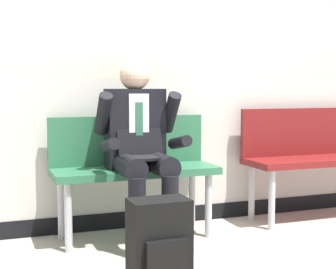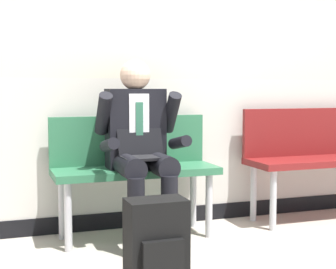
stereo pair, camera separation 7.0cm
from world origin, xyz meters
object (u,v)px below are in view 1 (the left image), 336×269
(person_seated, at_px, (141,145))
(bench_with_person, at_px, (133,163))
(bench_empty, at_px, (317,151))
(backpack, at_px, (159,244))

(person_seated, bearing_deg, bench_with_person, 90.00)
(bench_empty, height_order, person_seated, person_seated)
(bench_empty, bearing_deg, bench_with_person, -179.82)
(bench_with_person, relative_size, bench_empty, 0.90)
(bench_with_person, xyz_separation_m, bench_empty, (1.58, 0.00, 0.02))
(bench_empty, bearing_deg, backpack, -150.54)
(person_seated, distance_m, backpack, 0.90)
(bench_with_person, bearing_deg, backpack, -98.16)
(bench_empty, xyz_separation_m, backpack, (-1.72, -0.97, -0.31))
(bench_empty, xyz_separation_m, person_seated, (-1.58, -0.20, 0.13))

